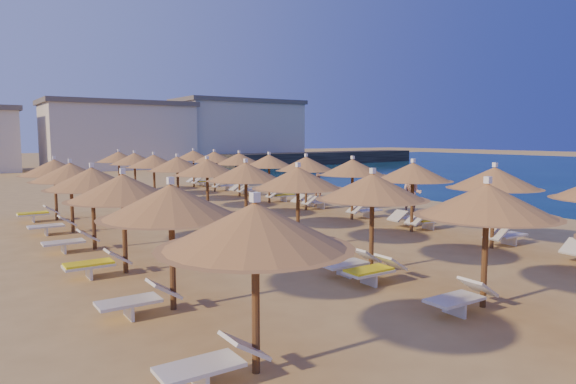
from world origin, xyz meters
TOP-DOWN VIEW (x-y plane):
  - ground at (0.00, 0.00)m, footprint 220.00×220.00m
  - jetty at (28.76, 40.26)m, footprint 30.24×6.77m
  - hotel_blocks at (4.21, 45.47)m, footprint 48.11×10.96m
  - parasol_row_east at (2.17, 3.52)m, footprint 2.90×36.44m
  - parasol_row_west at (-2.90, 3.52)m, footprint 2.90×36.44m
  - parasol_row_inland at (-8.26, 1.84)m, footprint 2.90×19.67m
  - loungers at (-1.65, 3.24)m, footprint 13.42×35.04m
  - beachgoer_b at (5.54, 3.33)m, footprint 1.07×1.14m
  - beachgoer_c at (3.83, 8.16)m, footprint 0.98×0.93m
  - beachgoer_a at (4.25, -1.65)m, footprint 0.64×0.78m

SIDE VIEW (x-z plane):
  - ground at x=0.00m, z-range 0.00..0.00m
  - loungers at x=-1.65m, z-range 0.02..0.67m
  - jetty at x=28.76m, z-range 0.00..1.50m
  - beachgoer_c at x=3.83m, z-range 0.00..1.63m
  - beachgoer_a at x=4.25m, z-range 0.00..1.85m
  - beachgoer_b at x=5.54m, z-range 0.00..1.86m
  - parasol_row_inland at x=-8.26m, z-range 0.82..3.51m
  - parasol_row_east at x=2.17m, z-range 0.82..3.51m
  - parasol_row_west at x=-2.90m, z-range 0.82..3.51m
  - hotel_blocks at x=4.21m, z-range -0.35..7.75m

